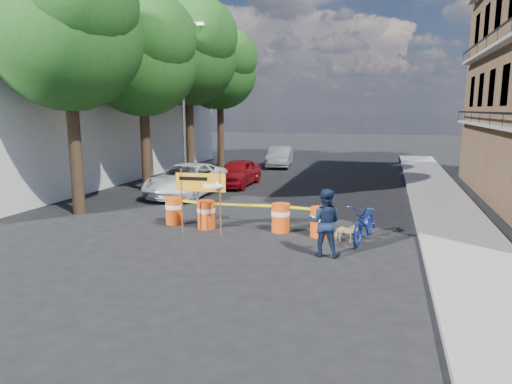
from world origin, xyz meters
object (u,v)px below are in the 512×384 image
Objects in this scene: barrel_far_left at (174,210)px; barrel_far_right at (320,221)px; sedan_red at (238,173)px; barrel_mid_left at (206,214)px; detour_sign at (207,187)px; pedestrian at (325,223)px; suv_white at (187,180)px; bicycle at (365,205)px; dog at (346,233)px; barrel_mid_right at (281,217)px; sedan_silver at (280,157)px.

barrel_far_right is at bearing -2.36° from barrel_far_left.
barrel_mid_left is at bearing -77.03° from sedan_red.
pedestrian is (3.68, -1.07, -0.58)m from detour_sign.
pedestrian is 0.36× the size of suv_white.
bicycle is (4.62, 0.57, -0.40)m from detour_sign.
suv_white is at bearing -42.73° from pedestrian.
barrel_mid_left is 5.97m from suv_white.
dog is (0.83, -0.41, -0.19)m from barrel_far_right.
barrel_mid_left is 1.00× the size of barrel_far_right.
barrel_far_right reaches higher than dog.
barrel_far_right is at bearing -35.36° from suv_white.
barrel_far_right is at bearing 63.76° from dog.
barrel_mid_right is 2.17m from dog.
barrel_mid_right is 0.22× the size of sedan_silver.
sedan_silver is (0.31, 8.07, 0.01)m from sedan_red.
suv_white is 3.32m from sedan_red.
barrel_mid_right and barrel_far_right have the same top height.
detour_sign is 17.03m from sedan_silver.
barrel_mid_right is 7.32m from suv_white.
detour_sign is 0.40× the size of suv_white.
barrel_far_left is at bearing -67.98° from suv_white.
suv_white reaches higher than barrel_far_right.
suv_white is (-7.49, 5.53, 0.41)m from dog.
barrel_mid_left is 4.49m from dog.
bicycle is 0.55× the size of sedan_red.
detour_sign is 4.31m from dog.
barrel_mid_left and barrel_mid_right have the same top height.
suv_white reaches higher than dog.
sedan_red is (-0.39, 7.94, 0.19)m from barrel_far_left.
bicycle reaches higher than sedan_red.
pedestrian is (4.02, -1.76, 0.42)m from barrel_mid_left.
sedan_red is 8.08m from sedan_silver.
barrel_far_right is 1.87m from pedestrian.
sedan_red is at bearing 92.82° from barrel_far_left.
sedan_silver reaches higher than barrel_far_left.
pedestrian is at bearing -50.71° from barrel_mid_right.
bicycle is 0.97m from dog.
pedestrian is 18.78m from sedan_silver.
bicycle is (0.94, 1.64, 0.18)m from pedestrian.
sedan_red reaches higher than barrel_far_right.
barrel_mid_left is 0.42× the size of bicycle.
detour_sign is at bearing -63.87° from barrel_mid_left.
barrel_mid_left is 1.26m from detour_sign.
barrel_far_left is at bearing -85.53° from sedan_red.
detour_sign reaches higher than sedan_silver.
suv_white reaches higher than barrel_mid_left.
barrel_mid_right is at bearing -0.08° from barrel_far_left.
pedestrian is 0.83× the size of bicycle.
barrel_mid_right is at bearing -61.44° from sedan_red.
suv_white is 11.22m from sedan_silver.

